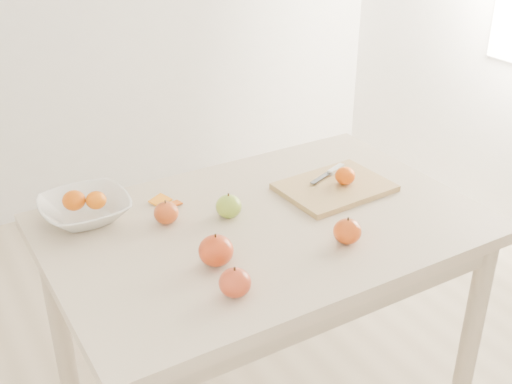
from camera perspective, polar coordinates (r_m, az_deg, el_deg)
table at (r=1.86m, az=0.79°, el=-5.24°), size 1.20×0.80×0.75m
cutting_board at (r=1.98m, az=7.00°, el=0.42°), size 0.34×0.25×0.02m
board_tangerine at (r=1.98m, az=7.93°, el=1.44°), size 0.06×0.06×0.05m
fruit_bowl at (r=1.87m, az=-14.95°, el=-1.49°), size 0.25×0.25×0.06m
bowl_tangerine_near at (r=1.86m, az=-15.88°, el=-0.72°), size 0.06×0.06×0.06m
bowl_tangerine_far at (r=1.85m, az=-14.03°, el=-0.70°), size 0.06×0.06×0.05m
orange_peel_a at (r=1.92m, az=-8.49°, el=-0.87°), size 0.07×0.07×0.01m
orange_peel_b at (r=1.90m, az=-7.35°, el=-1.11°), size 0.05×0.04×0.01m
paring_knife at (r=2.05m, az=6.88°, el=1.89°), size 0.17×0.07×0.01m
apple_green at (r=1.81m, az=-2.45°, el=-1.28°), size 0.07×0.07×0.07m
apple_red_e at (r=1.71m, az=8.11°, el=-3.48°), size 0.08×0.08×0.07m
apple_red_a at (r=1.80m, az=-7.99°, el=-1.85°), size 0.07×0.07×0.06m
apple_red_c at (r=1.50m, az=-1.89°, el=-8.06°), size 0.08×0.08×0.07m
apple_red_b at (r=1.60m, az=-3.57°, el=-5.22°), size 0.09×0.09×0.08m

